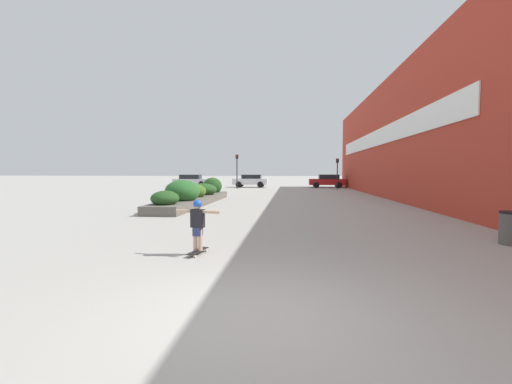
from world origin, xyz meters
TOP-DOWN VIEW (x-y plane):
  - ground_plane at (0.00, 0.00)m, footprint 300.00×300.00m
  - building_wall_right at (7.28, 17.98)m, footprint 0.67×44.25m
  - planter_box at (-5.06, 14.93)m, footprint 1.84×11.25m
  - skateboard at (-1.64, 3.14)m, footprint 0.32×0.80m
  - skateboarder at (-1.64, 3.14)m, footprint 1.06×0.29m
  - trash_bin at (6.02, 4.93)m, footprint 0.57×0.57m
  - car_leftmost at (4.77, 36.43)m, footprint 4.18×1.89m
  - car_center_left at (-12.40, 39.25)m, footprint 4.71×1.87m
  - car_center_right at (-4.31, 36.44)m, footprint 4.12×2.03m
  - traffic_light_left at (-5.41, 32.85)m, footprint 0.28×0.30m
  - traffic_light_right at (5.35, 32.48)m, footprint 0.28×0.30m

SIDE VIEW (x-z plane):
  - ground_plane at x=0.00m, z-range 0.00..0.00m
  - skateboard at x=-1.64m, z-range 0.02..0.11m
  - trash_bin at x=6.02m, z-range 0.00..0.85m
  - planter_box at x=-5.06m, z-range -0.17..1.28m
  - skateboarder at x=-1.64m, z-range 0.21..1.35m
  - car_center_left at x=-12.40m, z-range 0.04..1.53m
  - car_leftmost at x=4.77m, z-range 0.04..1.58m
  - car_center_right at x=-4.31m, z-range 0.06..1.57m
  - traffic_light_right at x=5.35m, z-range 0.61..3.86m
  - traffic_light_left at x=-5.41m, z-range 0.66..4.39m
  - building_wall_right at x=7.28m, z-range 0.00..8.30m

